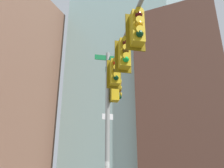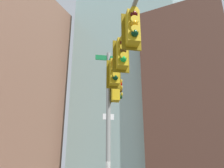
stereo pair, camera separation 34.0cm
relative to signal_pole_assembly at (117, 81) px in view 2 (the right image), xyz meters
name	(u,v)px [view 2 (the right image)]	position (x,y,z in m)	size (l,w,h in m)	color
signal_pole_assembly	(117,81)	(0.00, 0.00, 0.00)	(4.69, 3.57, 7.18)	gray
building_brick_midblock	(198,106)	(-41.60, -2.55, 11.30)	(21.33, 14.67, 32.88)	brown
building_glass_tower	(142,29)	(-47.88, -14.91, 36.32)	(29.67, 22.78, 82.93)	#9EC6C1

